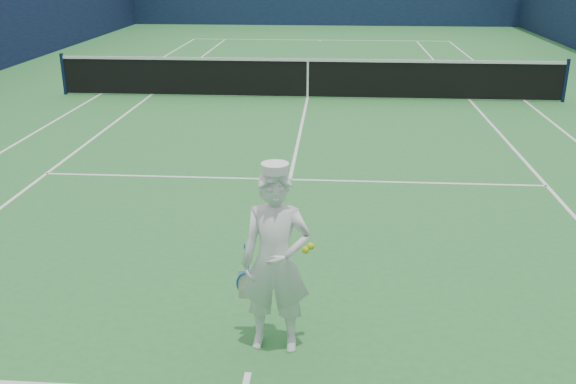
% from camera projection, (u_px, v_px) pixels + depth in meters
% --- Properties ---
extents(ground, '(80.00, 80.00, 0.00)m').
position_uv_depth(ground, '(308.00, 98.00, 16.49)').
color(ground, '#2C7333').
rests_on(ground, ground).
extents(court_markings, '(11.03, 23.83, 0.01)m').
position_uv_depth(court_markings, '(308.00, 98.00, 16.49)').
color(court_markings, white).
rests_on(court_markings, ground).
extents(windscreen_fence, '(20.12, 36.12, 4.00)m').
position_uv_depth(windscreen_fence, '(308.00, 18.00, 15.79)').
color(windscreen_fence, '#101D3D').
rests_on(windscreen_fence, ground).
extents(tennis_net, '(12.88, 0.09, 1.07)m').
position_uv_depth(tennis_net, '(308.00, 76.00, 16.30)').
color(tennis_net, '#141E4C').
rests_on(tennis_net, ground).
extents(tennis_player, '(0.76, 0.48, 1.81)m').
position_uv_depth(tennis_player, '(276.00, 261.00, 5.76)').
color(tennis_player, white).
rests_on(tennis_player, ground).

